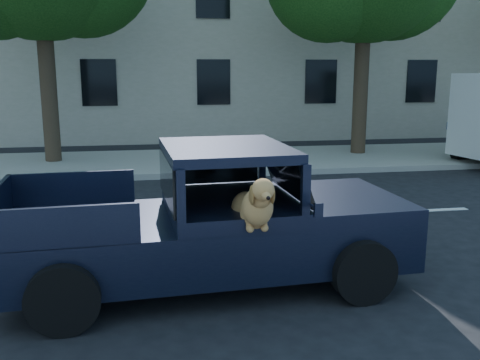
{
  "coord_description": "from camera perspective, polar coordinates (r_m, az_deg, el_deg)",
  "views": [
    {
      "loc": [
        -1.24,
        -5.88,
        2.72
      ],
      "look_at": [
        -0.24,
        0.17,
        1.43
      ],
      "focal_mm": 40.0,
      "sensor_mm": 36.0,
      "label": 1
    }
  ],
  "objects": [
    {
      "name": "building_main",
      "position": [
        22.84,
        1.4,
        16.39
      ],
      "size": [
        26.0,
        6.0,
        9.0
      ],
      "primitive_type": "cube",
      "color": "beige",
      "rests_on": "ground"
    },
    {
      "name": "lane_stripes",
      "position": [
        10.2,
        9.53,
        -3.7
      ],
      "size": [
        21.6,
        0.14,
        0.01
      ],
      "primitive_type": null,
      "color": "silver",
      "rests_on": "ground"
    },
    {
      "name": "far_sidewalk",
      "position": [
        15.36,
        -4.61,
        1.96
      ],
      "size": [
        60.0,
        4.0,
        0.15
      ],
      "primitive_type": "cube",
      "color": "gray",
      "rests_on": "ground"
    },
    {
      "name": "pickup_truck",
      "position": [
        6.79,
        -4.12,
        -6.31
      ],
      "size": [
        5.1,
        2.65,
        1.78
      ],
      "rotation": [
        0.0,
        0.0,
        0.06
      ],
      "color": "black",
      "rests_on": "ground"
    },
    {
      "name": "ground",
      "position": [
        6.6,
        2.37,
        -12.47
      ],
      "size": [
        120.0,
        120.0,
        0.0
      ],
      "primitive_type": "plane",
      "color": "black",
      "rests_on": "ground"
    }
  ]
}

